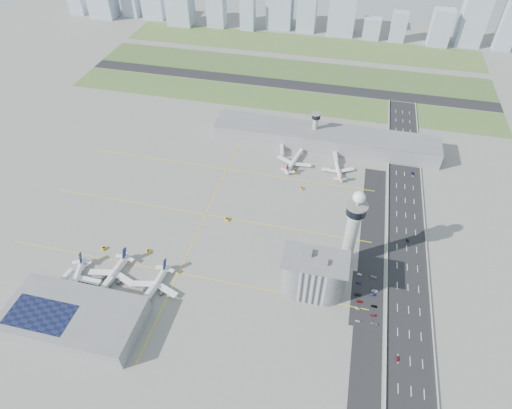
% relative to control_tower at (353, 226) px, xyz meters
% --- Properties ---
extents(ground, '(1000.00, 1000.00, 0.00)m').
position_rel_control_tower_xyz_m(ground, '(-72.00, -8.00, -35.04)').
color(ground, gray).
extents(grass_strip_0, '(480.00, 50.00, 0.08)m').
position_rel_control_tower_xyz_m(grass_strip_0, '(-92.00, 217.00, -35.00)').
color(grass_strip_0, '#405829').
rests_on(grass_strip_0, ground).
extents(grass_strip_1, '(480.00, 60.00, 0.08)m').
position_rel_control_tower_xyz_m(grass_strip_1, '(-92.00, 292.00, -35.00)').
color(grass_strip_1, '#455F2D').
rests_on(grass_strip_1, ground).
extents(grass_strip_2, '(480.00, 70.00, 0.08)m').
position_rel_control_tower_xyz_m(grass_strip_2, '(-92.00, 372.00, -35.00)').
color(grass_strip_2, '#496730').
rests_on(grass_strip_2, ground).
extents(runway, '(480.00, 22.00, 0.10)m').
position_rel_control_tower_xyz_m(runway, '(-92.00, 254.00, -34.98)').
color(runway, black).
rests_on(runway, ground).
extents(highway, '(28.00, 500.00, 0.10)m').
position_rel_control_tower_xyz_m(highway, '(43.00, -8.00, -34.99)').
color(highway, black).
rests_on(highway, ground).
extents(barrier_left, '(0.60, 500.00, 1.20)m').
position_rel_control_tower_xyz_m(barrier_left, '(29.00, -8.00, -34.44)').
color(barrier_left, '#9E9E99').
rests_on(barrier_left, ground).
extents(barrier_right, '(0.60, 500.00, 1.20)m').
position_rel_control_tower_xyz_m(barrier_right, '(57.00, -8.00, -34.44)').
color(barrier_right, '#9E9E99').
rests_on(barrier_right, ground).
extents(landside_road, '(18.00, 260.00, 0.08)m').
position_rel_control_tower_xyz_m(landside_road, '(18.00, -18.00, -35.00)').
color(landside_road, black).
rests_on(landside_road, ground).
extents(parking_lot, '(20.00, 44.00, 0.10)m').
position_rel_control_tower_xyz_m(parking_lot, '(16.00, -30.00, -34.99)').
color(parking_lot, black).
rests_on(parking_lot, ground).
extents(taxiway_line_h_0, '(260.00, 0.60, 0.01)m').
position_rel_control_tower_xyz_m(taxiway_line_h_0, '(-112.00, -38.00, -35.04)').
color(taxiway_line_h_0, yellow).
rests_on(taxiway_line_h_0, ground).
extents(taxiway_line_h_1, '(260.00, 0.60, 0.01)m').
position_rel_control_tower_xyz_m(taxiway_line_h_1, '(-112.00, 22.00, -35.04)').
color(taxiway_line_h_1, yellow).
rests_on(taxiway_line_h_1, ground).
extents(taxiway_line_h_2, '(260.00, 0.60, 0.01)m').
position_rel_control_tower_xyz_m(taxiway_line_h_2, '(-112.00, 82.00, -35.04)').
color(taxiway_line_h_2, yellow).
rests_on(taxiway_line_h_2, ground).
extents(taxiway_line_v, '(0.60, 260.00, 0.01)m').
position_rel_control_tower_xyz_m(taxiway_line_v, '(-112.00, 22.00, -35.04)').
color(taxiway_line_v, yellow).
rests_on(taxiway_line_v, ground).
extents(control_tower, '(14.00, 14.00, 64.50)m').
position_rel_control_tower_xyz_m(control_tower, '(0.00, 0.00, 0.00)').
color(control_tower, '#ADAAA5').
rests_on(control_tower, ground).
extents(secondary_tower, '(8.60, 8.60, 31.90)m').
position_rel_control_tower_xyz_m(secondary_tower, '(-42.00, 142.00, -16.24)').
color(secondary_tower, '#ADAAA5').
rests_on(secondary_tower, ground).
extents(admin_building, '(42.00, 24.00, 33.50)m').
position_rel_control_tower_xyz_m(admin_building, '(-20.01, -30.00, -19.74)').
color(admin_building, '#B2B2B7').
rests_on(admin_building, ground).
extents(terminal_pier, '(210.00, 32.00, 15.80)m').
position_rel_control_tower_xyz_m(terminal_pier, '(-32.00, 140.00, -27.14)').
color(terminal_pier, gray).
rests_on(terminal_pier, ground).
extents(near_terminal, '(84.00, 42.00, 13.00)m').
position_rel_control_tower_xyz_m(near_terminal, '(-160.07, -90.02, -28.62)').
color(near_terminal, gray).
rests_on(near_terminal, ground).
extents(airplane_near_a, '(43.45, 47.69, 11.25)m').
position_rel_control_tower_xyz_m(airplane_near_a, '(-175.66, -63.41, -29.42)').
color(airplane_near_a, white).
rests_on(airplane_near_a, ground).
extents(airplane_near_b, '(39.36, 45.07, 11.76)m').
position_rel_control_tower_xyz_m(airplane_near_b, '(-154.08, -54.07, -29.16)').
color(airplane_near_b, white).
rests_on(airplane_near_b, ground).
extents(airplane_near_c, '(36.98, 42.60, 11.29)m').
position_rel_control_tower_xyz_m(airplane_near_c, '(-122.27, -56.04, -29.39)').
color(airplane_near_c, white).
rests_on(airplane_near_c, ground).
extents(airplane_far_a, '(40.08, 44.55, 10.81)m').
position_rel_control_tower_xyz_m(airplane_far_a, '(-54.53, 104.47, -29.63)').
color(airplane_far_a, white).
rests_on(airplane_far_a, ground).
extents(airplane_far_b, '(36.91, 40.72, 9.71)m').
position_rel_control_tower_xyz_m(airplane_far_b, '(-15.19, 102.38, -30.19)').
color(airplane_far_b, white).
rests_on(airplane_far_b, ground).
extents(jet_bridge_near_0, '(5.39, 14.31, 5.70)m').
position_rel_control_tower_xyz_m(jet_bridge_near_0, '(-185.00, -69.00, -32.19)').
color(jet_bridge_near_0, silver).
rests_on(jet_bridge_near_0, ground).
extents(jet_bridge_near_1, '(5.39, 14.31, 5.70)m').
position_rel_control_tower_xyz_m(jet_bridge_near_1, '(-155.00, -69.00, -32.19)').
color(jet_bridge_near_1, silver).
rests_on(jet_bridge_near_1, ground).
extents(jet_bridge_near_2, '(5.39, 14.31, 5.70)m').
position_rel_control_tower_xyz_m(jet_bridge_near_2, '(-125.00, -69.00, -32.19)').
color(jet_bridge_near_2, silver).
rests_on(jet_bridge_near_2, ground).
extents(jet_bridge_far_0, '(5.39, 14.31, 5.70)m').
position_rel_control_tower_xyz_m(jet_bridge_far_0, '(-70.00, 124.00, -32.19)').
color(jet_bridge_far_0, silver).
rests_on(jet_bridge_far_0, ground).
extents(jet_bridge_far_1, '(5.39, 14.31, 5.70)m').
position_rel_control_tower_xyz_m(jet_bridge_far_1, '(-20.00, 124.00, -32.19)').
color(jet_bridge_far_1, silver).
rests_on(jet_bridge_far_1, ground).
extents(tug_0, '(3.71, 4.24, 2.06)m').
position_rel_control_tower_xyz_m(tug_0, '(-173.02, -29.83, -34.01)').
color(tug_0, '#DC9B0C').
rests_on(tug_0, ground).
extents(tug_1, '(3.27, 2.86, 1.59)m').
position_rel_control_tower_xyz_m(tug_1, '(-155.93, -33.77, -34.25)').
color(tug_1, yellow).
rests_on(tug_1, ground).
extents(tug_2, '(3.69, 3.22, 1.79)m').
position_rel_control_tower_xyz_m(tug_2, '(-140.36, -24.61, -34.14)').
color(tug_2, '#FAC800').
rests_on(tug_2, ground).
extents(tug_3, '(2.78, 3.82, 2.11)m').
position_rel_control_tower_xyz_m(tug_3, '(-93.78, 19.94, -33.99)').
color(tug_3, yellow).
rests_on(tug_3, ground).
extents(tug_4, '(3.91, 3.76, 1.88)m').
position_rel_control_tower_xyz_m(tug_4, '(-51.19, 93.01, -34.10)').
color(tug_4, yellow).
rests_on(tug_4, ground).
extents(tug_5, '(3.53, 3.29, 1.69)m').
position_rel_control_tower_xyz_m(tug_5, '(-42.35, 70.47, -34.20)').
color(tug_5, orange).
rests_on(tug_5, ground).
extents(car_lot_0, '(3.33, 1.71, 1.08)m').
position_rel_control_tower_xyz_m(car_lot_0, '(11.50, -48.28, -34.50)').
color(car_lot_0, silver).
rests_on(car_lot_0, ground).
extents(car_lot_1, '(3.41, 1.48, 1.09)m').
position_rel_control_tower_xyz_m(car_lot_1, '(11.00, -38.87, -34.50)').
color(car_lot_1, '#ACACAC').
rests_on(car_lot_1, ground).
extents(car_lot_2, '(4.01, 1.91, 1.11)m').
position_rel_control_tower_xyz_m(car_lot_2, '(11.79, -33.24, -34.49)').
color(car_lot_2, maroon).
rests_on(car_lot_2, ground).
extents(car_lot_3, '(4.56, 2.21, 1.28)m').
position_rel_control_tower_xyz_m(car_lot_3, '(10.57, -28.05, -34.40)').
color(car_lot_3, black).
rests_on(car_lot_3, ground).
extents(car_lot_4, '(3.32, 1.39, 1.12)m').
position_rel_control_tower_xyz_m(car_lot_4, '(10.48, -18.20, -34.48)').
color(car_lot_4, navy).
rests_on(car_lot_4, ground).
extents(car_lot_5, '(3.42, 1.60, 1.09)m').
position_rel_control_tower_xyz_m(car_lot_5, '(10.43, -10.70, -34.50)').
color(car_lot_5, silver).
rests_on(car_lot_5, ground).
extents(car_lot_6, '(4.84, 2.47, 1.31)m').
position_rel_control_tower_xyz_m(car_lot_6, '(21.73, -47.75, -34.39)').
color(car_lot_6, gray).
rests_on(car_lot_6, ground).
extents(car_lot_7, '(4.13, 2.22, 1.14)m').
position_rel_control_tower_xyz_m(car_lot_7, '(21.16, -41.56, -34.47)').
color(car_lot_7, maroon).
rests_on(car_lot_7, ground).
extents(car_lot_8, '(3.85, 1.58, 1.31)m').
position_rel_control_tower_xyz_m(car_lot_8, '(21.17, -34.80, -34.39)').
color(car_lot_8, black).
rests_on(car_lot_8, ground).
extents(car_lot_9, '(3.68, 1.30, 1.21)m').
position_rel_control_tower_xyz_m(car_lot_9, '(20.18, -25.83, -34.43)').
color(car_lot_9, navy).
rests_on(car_lot_9, ground).
extents(car_lot_10, '(4.72, 2.74, 1.24)m').
position_rel_control_tower_xyz_m(car_lot_10, '(21.21, -22.38, -34.42)').
color(car_lot_10, silver).
rests_on(car_lot_10, ground).
extents(car_lot_11, '(4.45, 2.15, 1.25)m').
position_rel_control_tower_xyz_m(car_lot_11, '(20.05, -10.57, -34.42)').
color(car_lot_11, '#979899').
rests_on(car_lot_11, ground).
extents(car_hw_0, '(1.61, 3.42, 1.13)m').
position_rel_control_tower_xyz_m(car_hw_0, '(35.65, -68.36, -34.48)').
color(car_hw_0, maroon).
rests_on(car_hw_0, ground).
extents(car_hw_1, '(1.82, 3.70, 1.17)m').
position_rel_control_tower_xyz_m(car_hw_1, '(43.67, 29.68, -34.46)').
color(car_hw_1, black).
rests_on(car_hw_1, ground).
extents(car_hw_2, '(2.18, 4.13, 1.11)m').
position_rel_control_tower_xyz_m(car_hw_2, '(49.97, 113.41, -34.49)').
color(car_hw_2, navy).
rests_on(car_hw_2, ground).
extents(car_hw_4, '(1.60, 3.36, 1.11)m').
position_rel_control_tower_xyz_m(car_hw_4, '(35.84, 171.52, -34.49)').
color(car_hw_4, gray).
rests_on(car_hw_4, ground).
extents(skyline_bldg_0, '(24.05, 19.24, 26.50)m').
position_rel_control_tower_xyz_m(skyline_bldg_0, '(-449.77, 413.70, -21.79)').
color(skyline_bldg_0, '#9EADC1').
rests_on(skyline_bldg_0, ground).
extents(skyline_bldg_2, '(22.81, 18.25, 26.79)m').
position_rel_control_tower_xyz_m(skyline_bldg_2, '(-363.25, 422.16, -21.65)').
color(skyline_bldg_2, '#9EADC1').
rests_on(skyline_bldg_2, ground).
extents(skyline_bldg_3, '(32.30, 25.84, 36.93)m').
position_rel_control_tower_xyz_m(skyline_bldg_3, '(-324.58, 423.35, -16.58)').
color(skyline_bldg_3, '#9EADC1').
rests_on(skyline_bldg_3, ground).
extents(skyline_bldg_4, '(35.81, 28.65, 60.36)m').
position_rel_control_tower_xyz_m(skyline_bldg_4, '(-276.47, 407.19, -4.86)').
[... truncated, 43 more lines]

